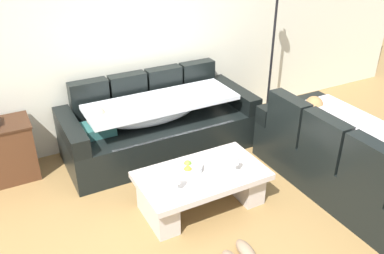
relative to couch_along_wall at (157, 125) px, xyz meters
The scene contains 10 objects.
ground_plane 1.67m from the couch_along_wall, 96.29° to the right, with size 14.00×14.00×0.00m, color olive.
back_wall 1.16m from the couch_along_wall, 108.73° to the left, with size 9.00×0.10×2.70m, color beige.
couch_along_wall is the anchor object (origin of this frame).
couch_near_window 2.09m from the couch_along_wall, 48.02° to the right, with size 0.92×1.94×0.88m.
coffee_table 1.17m from the couch_along_wall, 92.65° to the right, with size 1.20×0.68×0.38m.
fruit_bowl 1.08m from the couch_along_wall, 98.21° to the right, with size 0.28×0.28×0.10m.
wine_glass_near_left 1.35m from the couch_along_wall, 106.02° to the right, with size 0.07×0.07×0.17m.
wine_glass_near_right 1.31m from the couch_along_wall, 79.36° to the right, with size 0.07×0.07×0.17m.
open_magazine 1.12m from the couch_along_wall, 73.02° to the right, with size 0.28×0.21×0.01m, color white.
floor_lamp 1.85m from the couch_along_wall, ahead, with size 0.33×0.31×1.95m.
Camera 1 is at (-1.43, -2.27, 2.54)m, focal length 38.00 mm.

